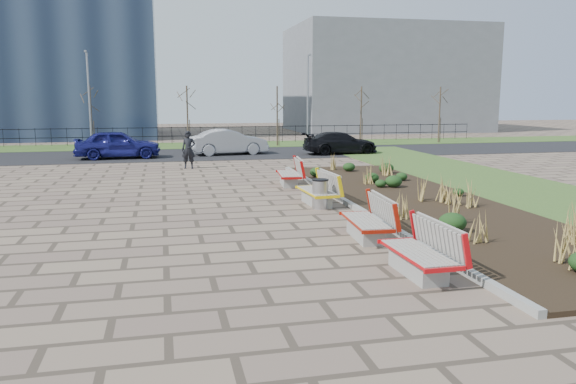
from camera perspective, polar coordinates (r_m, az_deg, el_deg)
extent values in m
plane|color=#73614F|center=(11.69, -4.00, -7.06)|extent=(120.00, 120.00, 0.00)
cube|color=black|center=(18.21, 13.34, -1.05)|extent=(4.50, 18.00, 0.10)
cube|color=gray|center=(17.32, 6.38, -1.31)|extent=(0.16, 18.00, 0.15)
cube|color=#33511E|center=(20.72, 25.24, -0.52)|extent=(5.00, 38.00, 0.04)
cube|color=#33511E|center=(39.25, -10.18, 4.67)|extent=(80.00, 5.00, 0.04)
cube|color=black|center=(33.28, -9.72, 3.78)|extent=(80.00, 7.00, 0.02)
cylinder|color=#B2B2B7|center=(16.98, 3.29, -0.23)|extent=(0.48, 0.48, 0.88)
imported|color=black|center=(26.76, -10.07, 4.24)|extent=(0.71, 0.53, 1.77)
imported|color=navy|center=(31.99, -16.92, 4.68)|extent=(4.62, 2.06, 1.54)
imported|color=#999AA0|center=(32.86, -6.02, 5.09)|extent=(4.57, 2.08, 1.45)
imported|color=black|center=(33.20, 5.34, 5.00)|extent=(4.53, 2.11, 1.28)
cube|color=slate|center=(57.34, 9.77, 11.21)|extent=(18.00, 12.00, 10.00)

